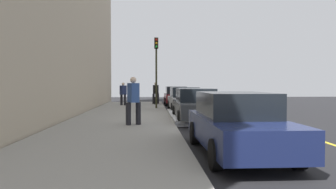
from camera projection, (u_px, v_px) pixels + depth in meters
The scene contains 13 objects.
ground_plane at pixel (193, 121), 15.15m from camera, with size 56.00×56.00×0.00m, color black.
sidewalk at pixel (121, 120), 14.97m from camera, with size 28.00×4.60×0.15m, color gray.
lane_stripe_centre at pixel (261, 121), 15.32m from camera, with size 28.00×0.14×0.01m, color gold.
snow_bank_curb at pixel (176, 116), 16.48m from camera, with size 6.61×0.56×0.22m, color white.
parked_car_maroon at pixel (176, 96), 26.73m from camera, with size 4.16×1.90×1.51m.
parked_car_silver at pixel (184, 99), 20.46m from camera, with size 4.23×1.97×1.51m.
parked_car_charcoal at pixel (196, 105), 15.04m from camera, with size 4.64×1.91×1.51m.
parked_car_navy at pixel (237, 123), 8.07m from camera, with size 4.71×1.94×1.51m.
pedestrian_black_coat at pixel (156, 92), 25.96m from camera, with size 0.54×0.53×1.70m.
pedestrian_blue_coat at pixel (133, 99), 12.62m from camera, with size 0.58×0.57×1.85m.
pedestrian_navy_coat at pixel (123, 93), 24.22m from camera, with size 0.53×0.51×1.68m.
traffic_light_pole at pixel (156, 61), 21.26m from camera, with size 0.35×0.26×4.56m.
rolling_suitcase at pixel (155, 101), 25.52m from camera, with size 0.34×0.22×0.91m.
Camera 1 is at (15.02, -1.96, 1.72)m, focal length 35.13 mm.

